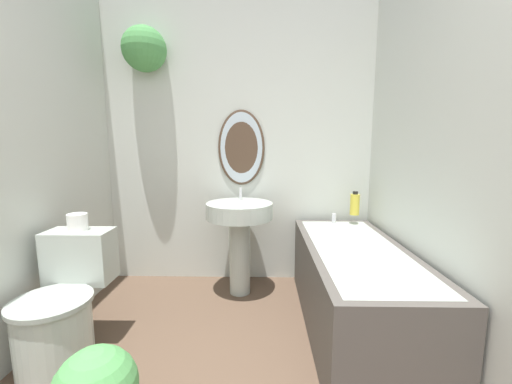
# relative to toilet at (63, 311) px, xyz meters

# --- Properties ---
(wall_back) EXTENTS (2.39, 0.35, 2.40)m
(wall_back) POSITION_rel_toilet_xyz_m (0.79, 1.17, 0.98)
(wall_back) COLOR silver
(wall_back) RESTS_ON ground_plane
(wall_right) EXTENTS (0.06, 2.67, 2.40)m
(wall_right) POSITION_rel_toilet_xyz_m (2.04, -0.12, 0.89)
(wall_right) COLOR silver
(wall_right) RESTS_ON ground_plane
(toilet) EXTENTS (0.40, 0.58, 0.70)m
(toilet) POSITION_rel_toilet_xyz_m (0.00, 0.00, 0.00)
(toilet) COLOR #B2BCB2
(toilet) RESTS_ON ground_plane
(pedestal_sink) EXTENTS (0.53, 0.53, 0.85)m
(pedestal_sink) POSITION_rel_toilet_xyz_m (0.90, 0.86, 0.25)
(pedestal_sink) COLOR #B2BCB2
(pedestal_sink) RESTS_ON ground_plane
(bathtub) EXTENTS (0.62, 1.48, 0.63)m
(bathtub) POSITION_rel_toilet_xyz_m (1.68, 0.37, -0.02)
(bathtub) COLOR #4C4742
(bathtub) RESTS_ON ground_plane
(shampoo_bottle) EXTENTS (0.08, 0.08, 0.19)m
(shampoo_bottle) POSITION_rel_toilet_xyz_m (1.84, 0.98, 0.41)
(shampoo_bottle) COLOR gold
(shampoo_bottle) RESTS_ON bathtub
(toilet_paper_roll) EXTENTS (0.11, 0.11, 0.10)m
(toilet_paper_roll) POSITION_rel_toilet_xyz_m (-0.00, 0.20, 0.44)
(toilet_paper_roll) COLOR white
(toilet_paper_roll) RESTS_ON toilet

